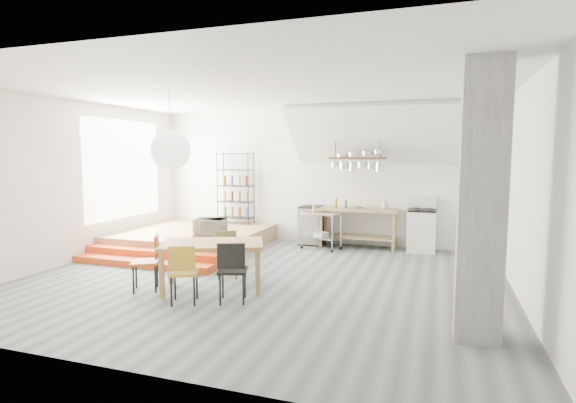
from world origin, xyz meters
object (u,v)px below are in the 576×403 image
(dining_table, at_px, (212,247))
(rolling_cart, at_px, (321,225))
(mini_fridge, at_px, (312,225))
(stove, at_px, (422,230))

(dining_table, relative_size, rolling_cart, 1.94)
(rolling_cart, relative_size, mini_fridge, 1.02)
(stove, relative_size, mini_fridge, 1.29)
(stove, relative_size, rolling_cart, 1.26)
(stove, xyz_separation_m, mini_fridge, (-2.52, 0.04, -0.02))
(rolling_cart, bearing_deg, mini_fridge, 141.18)
(stove, height_order, mini_fridge, stove)
(stove, xyz_separation_m, dining_table, (-3.03, -3.94, 0.19))
(dining_table, xyz_separation_m, mini_fridge, (0.52, 3.98, -0.22))
(stove, relative_size, dining_table, 0.65)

